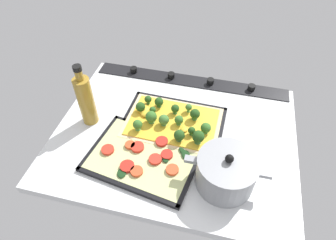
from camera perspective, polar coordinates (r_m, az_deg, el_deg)
name	(u,v)px	position (r cm, az deg, el deg)	size (l,w,h in cm)	color
ground_plane	(175,135)	(100.03, 1.34, -2.95)	(79.99, 63.40, 3.00)	silver
stove_control_panel	(190,80)	(118.78, 4.41, 7.76)	(76.79, 7.00, 2.60)	black
baking_tray_front	(173,124)	(100.80, 0.95, -0.86)	(35.09, 25.43, 1.30)	black
broccoli_pizza	(172,121)	(99.21, 0.70, -0.25)	(32.63, 22.96, 6.23)	beige
baking_tray_back	(143,158)	(92.04, -4.84, -7.33)	(36.63, 29.11, 1.30)	black
veggie_pizza_back	(144,156)	(91.32, -4.77, -7.12)	(33.89, 26.37, 1.90)	#BBC381
cooking_pot	(226,172)	(84.42, 11.29, -9.97)	(23.96, 17.09, 12.67)	gray
oil_bottle	(86,100)	(99.71, -15.81, 3.85)	(5.39, 5.39, 23.13)	olive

